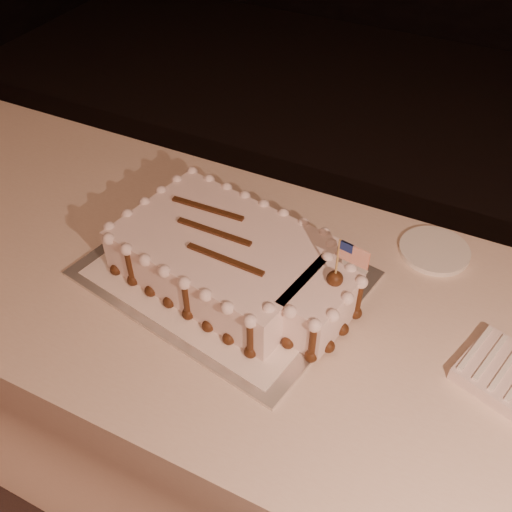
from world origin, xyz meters
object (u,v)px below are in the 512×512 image
at_px(cake_board, 224,274).
at_px(side_plate, 434,250).
at_px(banquet_table, 283,405).
at_px(sheet_cake, 234,261).

height_order(cake_board, side_plate, side_plate).
height_order(banquet_table, cake_board, cake_board).
distance_m(cake_board, sheet_cake, 0.06).
xyz_separation_m(banquet_table, sheet_cake, (-0.14, 0.02, 0.44)).
bearing_deg(side_plate, cake_board, -145.14).
relative_size(sheet_cake, side_plate, 3.49).
relative_size(cake_board, side_plate, 3.55).
height_order(sheet_cake, side_plate, sheet_cake).
height_order(banquet_table, side_plate, side_plate).
height_order(banquet_table, sheet_cake, sheet_cake).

